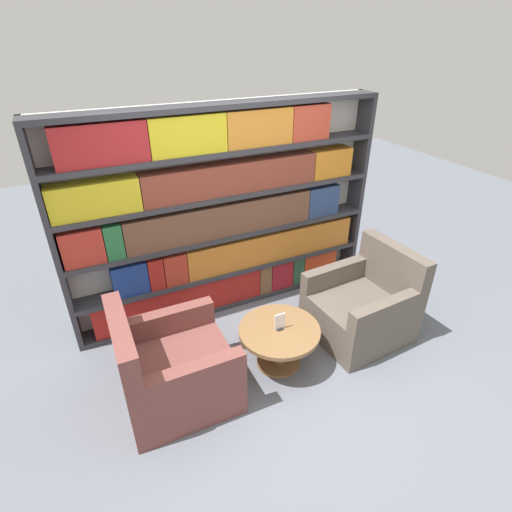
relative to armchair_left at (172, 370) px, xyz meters
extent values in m
plane|color=slate|center=(0.99, -0.31, -0.32)|extent=(14.00, 14.00, 0.00)
cube|color=silver|center=(0.99, 1.24, 0.81)|extent=(3.42, 0.05, 2.26)
cube|color=#333338|center=(-0.70, 1.12, 0.81)|extent=(0.05, 0.30, 2.26)
cube|color=#333338|center=(2.67, 1.12, 0.81)|extent=(0.05, 0.30, 2.26)
cube|color=#333338|center=(0.99, 1.12, -0.29)|extent=(3.32, 0.30, 0.05)
cube|color=#333338|center=(0.99, 1.12, 0.14)|extent=(3.32, 0.30, 0.05)
cube|color=#333338|center=(0.99, 1.12, 0.59)|extent=(3.32, 0.30, 0.05)
cube|color=#333338|center=(0.99, 1.12, 1.04)|extent=(3.32, 0.30, 0.05)
cube|color=#333338|center=(0.99, 1.12, 1.49)|extent=(3.32, 0.30, 0.05)
cube|color=#333338|center=(0.99, 1.12, 1.92)|extent=(3.32, 0.30, 0.05)
cube|color=#A51F1B|center=(0.39, 1.09, -0.09)|extent=(1.87, 0.20, 0.36)
cube|color=brown|center=(1.41, 1.09, -0.09)|extent=(0.15, 0.20, 0.36)
cube|color=maroon|center=(1.63, 1.09, -0.09)|extent=(0.29, 0.20, 0.36)
cube|color=#274C33|center=(1.86, 1.09, -0.09)|extent=(0.15, 0.20, 0.36)
cube|color=#BD391A|center=(2.17, 1.09, -0.09)|extent=(0.46, 0.20, 0.36)
cube|color=navy|center=(-0.11, 1.09, 0.34)|extent=(0.35, 0.20, 0.35)
cube|color=#A7221C|center=(0.15, 1.09, 0.34)|extent=(0.15, 0.20, 0.35)
cube|color=#AF3322|center=(0.36, 1.09, 0.34)|extent=(0.24, 0.20, 0.35)
cube|color=orange|center=(1.52, 1.09, 0.34)|extent=(2.07, 0.20, 0.35)
cube|color=#B83126|center=(-0.47, 1.09, 0.79)|extent=(0.37, 0.20, 0.35)
cube|color=#276C3B|center=(-0.19, 1.09, 0.79)|extent=(0.17, 0.20, 0.35)
cube|color=brown|center=(0.92, 1.09, 0.79)|extent=(2.04, 0.20, 0.35)
cube|color=navy|center=(2.15, 1.09, 0.79)|extent=(0.41, 0.20, 0.35)
cube|color=gold|center=(-0.28, 1.09, 1.22)|extent=(0.78, 0.20, 0.31)
cube|color=brown|center=(1.05, 1.09, 1.22)|extent=(1.86, 0.20, 0.31)
cube|color=orange|center=(2.23, 1.09, 1.22)|extent=(0.49, 0.20, 0.31)
cube|color=#A72225|center=(-0.14, 1.09, 1.69)|extent=(0.77, 0.20, 0.35)
cube|color=gold|center=(0.61, 1.09, 1.69)|extent=(0.72, 0.20, 0.35)
cube|color=orange|center=(1.33, 1.09, 1.69)|extent=(0.70, 0.20, 0.35)
cube|color=#BF412C|center=(1.91, 1.09, 1.69)|extent=(0.44, 0.20, 0.35)
cube|color=brown|center=(0.05, 0.00, -0.10)|extent=(0.93, 0.86, 0.44)
cube|color=brown|center=(-0.34, 0.00, 0.38)|extent=(0.14, 0.86, 0.51)
cube|color=brown|center=(0.12, -0.37, 0.23)|extent=(0.78, 0.12, 0.22)
cube|color=brown|center=(0.12, 0.37, 0.23)|extent=(0.78, 0.12, 0.22)
cube|color=brown|center=(1.98, 0.00, -0.10)|extent=(0.97, 0.91, 0.44)
cube|color=brown|center=(2.38, 0.02, 0.38)|extent=(0.19, 0.87, 0.51)
cube|color=brown|center=(1.89, 0.36, 0.23)|extent=(0.79, 0.17, 0.22)
cube|color=brown|center=(1.94, -0.37, 0.23)|extent=(0.79, 0.17, 0.22)
cylinder|color=brown|center=(1.02, -0.04, -0.12)|extent=(0.14, 0.14, 0.39)
cylinder|color=brown|center=(1.02, -0.04, -0.30)|extent=(0.42, 0.42, 0.03)
cylinder|color=brown|center=(1.02, -0.04, 0.09)|extent=(0.76, 0.76, 0.04)
cube|color=black|center=(1.02, -0.04, 0.12)|extent=(0.06, 0.06, 0.01)
cube|color=white|center=(1.02, -0.04, 0.20)|extent=(0.11, 0.01, 0.17)
camera|label=1|loc=(-0.42, -2.52, 2.55)|focal=28.00mm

